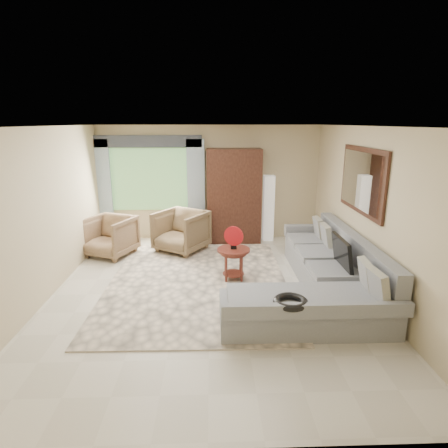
{
  "coord_description": "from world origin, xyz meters",
  "views": [
    {
      "loc": [
        0.05,
        -5.53,
        2.66
      ],
      "look_at": [
        0.25,
        0.35,
        1.05
      ],
      "focal_mm": 30.0,
      "sensor_mm": 36.0,
      "label": 1
    }
  ],
  "objects_px": {
    "armchair_right": "(181,231)",
    "armoire": "(234,196)",
    "armchair_left": "(110,236)",
    "tv_screen": "(342,253)",
    "potted_plant": "(120,235)",
    "coffee_table": "(234,264)",
    "floor_lamp": "(268,208)",
    "sectional_sofa": "(323,279)"
  },
  "relations": [
    {
      "from": "armchair_right",
      "to": "armoire",
      "type": "xyz_separation_m",
      "value": [
        1.15,
        0.66,
        0.62
      ]
    },
    {
      "from": "armchair_left",
      "to": "tv_screen",
      "type": "bearing_deg",
      "value": -2.8
    },
    {
      "from": "armchair_left",
      "to": "potted_plant",
      "type": "relative_size",
      "value": 1.66
    },
    {
      "from": "coffee_table",
      "to": "potted_plant",
      "type": "height_order",
      "value": "coffee_table"
    },
    {
      "from": "armchair_left",
      "to": "floor_lamp",
      "type": "relative_size",
      "value": 0.59
    },
    {
      "from": "tv_screen",
      "to": "armoire",
      "type": "xyz_separation_m",
      "value": [
        -1.5,
        2.89,
        0.33
      ]
    },
    {
      "from": "sectional_sofa",
      "to": "armchair_left",
      "type": "bearing_deg",
      "value": 152.24
    },
    {
      "from": "armoire",
      "to": "floor_lamp",
      "type": "distance_m",
      "value": 0.86
    },
    {
      "from": "potted_plant",
      "to": "floor_lamp",
      "type": "distance_m",
      "value": 3.36
    },
    {
      "from": "armchair_left",
      "to": "floor_lamp",
      "type": "distance_m",
      "value": 3.53
    },
    {
      "from": "tv_screen",
      "to": "armchair_left",
      "type": "relative_size",
      "value": 0.83
    },
    {
      "from": "sectional_sofa",
      "to": "floor_lamp",
      "type": "height_order",
      "value": "floor_lamp"
    },
    {
      "from": "armchair_left",
      "to": "potted_plant",
      "type": "height_order",
      "value": "armchair_left"
    },
    {
      "from": "tv_screen",
      "to": "floor_lamp",
      "type": "height_order",
      "value": "floor_lamp"
    },
    {
      "from": "armoire",
      "to": "floor_lamp",
      "type": "bearing_deg",
      "value": 4.29
    },
    {
      "from": "sectional_sofa",
      "to": "armoire",
      "type": "height_order",
      "value": "armoire"
    },
    {
      "from": "sectional_sofa",
      "to": "potted_plant",
      "type": "distance_m",
      "value": 4.51
    },
    {
      "from": "sectional_sofa",
      "to": "armchair_left",
      "type": "distance_m",
      "value": 4.31
    },
    {
      "from": "tv_screen",
      "to": "armchair_left",
      "type": "bearing_deg",
      "value": 153.84
    },
    {
      "from": "sectional_sofa",
      "to": "armchair_right",
      "type": "distance_m",
      "value": 3.27
    },
    {
      "from": "tv_screen",
      "to": "potted_plant",
      "type": "distance_m",
      "value": 4.75
    },
    {
      "from": "armchair_right",
      "to": "armoire",
      "type": "height_order",
      "value": "armoire"
    },
    {
      "from": "tv_screen",
      "to": "armchair_right",
      "type": "xyz_separation_m",
      "value": [
        -2.65,
        2.23,
        -0.29
      ]
    },
    {
      "from": "tv_screen",
      "to": "armoire",
      "type": "bearing_deg",
      "value": 117.4
    },
    {
      "from": "potted_plant",
      "to": "armoire",
      "type": "xyz_separation_m",
      "value": [
        2.5,
        0.38,
        0.78
      ]
    },
    {
      "from": "armoire",
      "to": "tv_screen",
      "type": "bearing_deg",
      "value": -62.6
    },
    {
      "from": "armchair_left",
      "to": "armoire",
      "type": "bearing_deg",
      "value": 42.34
    },
    {
      "from": "armchair_left",
      "to": "floor_lamp",
      "type": "xyz_separation_m",
      "value": [
        3.38,
        0.95,
        0.34
      ]
    },
    {
      "from": "armchair_right",
      "to": "potted_plant",
      "type": "height_order",
      "value": "armchair_right"
    },
    {
      "from": "sectional_sofa",
      "to": "tv_screen",
      "type": "xyz_separation_m",
      "value": [
        0.27,
        0.0,
        0.44
      ]
    },
    {
      "from": "tv_screen",
      "to": "armoire",
      "type": "relative_size",
      "value": 0.35
    },
    {
      "from": "tv_screen",
      "to": "armchair_right",
      "type": "distance_m",
      "value": 3.47
    },
    {
      "from": "coffee_table",
      "to": "floor_lamp",
      "type": "relative_size",
      "value": 0.38
    },
    {
      "from": "coffee_table",
      "to": "armchair_right",
      "type": "distance_m",
      "value": 1.86
    },
    {
      "from": "coffee_table",
      "to": "armoire",
      "type": "xyz_separation_m",
      "value": [
        0.13,
        2.21,
        0.75
      ]
    },
    {
      "from": "coffee_table",
      "to": "tv_screen",
      "type": "bearing_deg",
      "value": -22.7
    },
    {
      "from": "armchair_right",
      "to": "tv_screen",
      "type": "bearing_deg",
      "value": -7.69
    },
    {
      "from": "tv_screen",
      "to": "armchair_left",
      "type": "distance_m",
      "value": 4.56
    },
    {
      "from": "armchair_left",
      "to": "armoire",
      "type": "relative_size",
      "value": 0.42
    },
    {
      "from": "coffee_table",
      "to": "potted_plant",
      "type": "xyz_separation_m",
      "value": [
        -2.37,
        1.84,
        -0.03
      ]
    },
    {
      "from": "potted_plant",
      "to": "armoire",
      "type": "height_order",
      "value": "armoire"
    },
    {
      "from": "tv_screen",
      "to": "armchair_right",
      "type": "height_order",
      "value": "tv_screen"
    }
  ]
}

